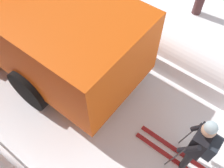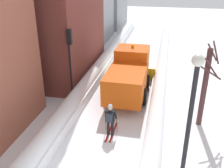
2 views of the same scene
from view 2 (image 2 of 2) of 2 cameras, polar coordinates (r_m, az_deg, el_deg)
The scene contains 8 objects.
ground_plane at distance 19.86m, azimuth 3.44°, elevation 0.90°, with size 80.00×80.00×0.00m, color white.
snowbank_left at distance 20.16m, azimuth -3.47°, elevation 2.72°, with size 1.10×36.00×1.07m.
snowbank_right at distance 19.51m, azimuth 10.64°, elevation 1.40°, with size 1.10×36.00×0.98m.
plow_truck at distance 16.95m, azimuth 3.74°, elevation 2.05°, with size 3.20×5.98×3.12m.
skier at distance 13.04m, azimuth -0.41°, elevation -7.58°, with size 0.62×1.80×1.81m.
traffic_light_pole at distance 15.69m, azimuth -9.20°, elevation 6.82°, with size 0.28×0.42×4.65m.
street_lamp at distance 9.01m, azimuth 16.90°, elevation -6.23°, with size 0.40×0.40×5.54m.
bare_tree_near at distance 14.14m, azimuth 19.76°, elevation -0.49°, with size 1.24×0.77×4.84m.
Camera 2 is at (2.68, -8.01, 7.92)m, focal length 41.54 mm.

